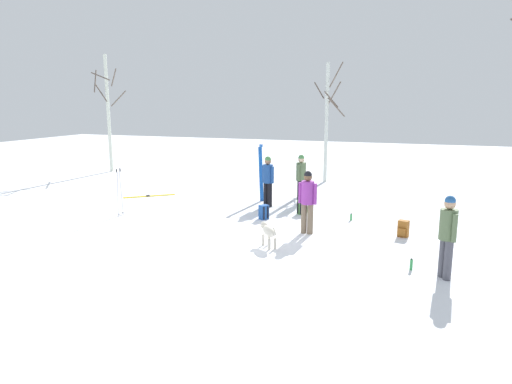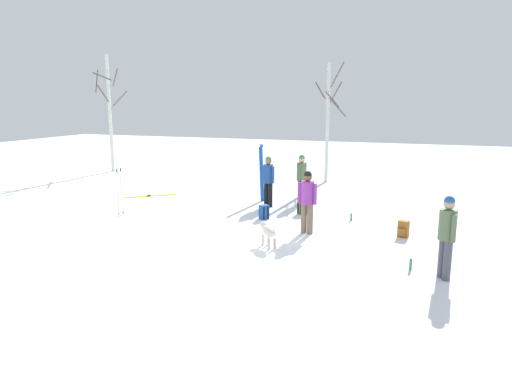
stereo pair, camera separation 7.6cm
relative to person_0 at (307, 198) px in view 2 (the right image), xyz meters
name	(u,v)px [view 2 (the right image)]	position (x,y,z in m)	size (l,w,h in m)	color
ground_plane	(236,242)	(-1.51, -1.36, -0.98)	(60.00, 60.00, 0.00)	white
person_0	(307,198)	(0.00, 0.00, 0.00)	(0.52, 0.34, 1.72)	#72604C
person_1	(268,178)	(-2.02, 2.73, 0.00)	(0.48, 0.34, 1.72)	black
person_2	(447,232)	(3.39, -2.22, 0.00)	(0.34, 0.46, 1.72)	#4C4C56
person_3	(302,176)	(-1.08, 3.57, 0.00)	(0.34, 0.51, 1.72)	black
dog	(268,232)	(-0.62, -1.46, -0.59)	(0.62, 0.71, 0.57)	beige
ski_pair_planted_0	(262,173)	(-2.52, 3.47, 0.03)	(0.19, 0.09, 2.04)	blue
ski_pair_lying_0	(150,196)	(-6.75, 2.83, -0.97)	(1.59, 1.34, 0.05)	yellow
ski_poles_0	(120,191)	(-5.96, -0.05, -0.19)	(0.07, 0.28, 1.49)	#B2B2BC
backpack_0	(302,208)	(-0.65, 2.04, -0.77)	(0.33, 0.34, 0.44)	#4C7F3F
backpack_1	(264,212)	(-1.60, 1.06, -0.77)	(0.34, 0.34, 0.44)	#1E4C99
backpack_2	(403,229)	(2.48, 0.55, -0.77)	(0.30, 0.33, 0.44)	#99591E
water_bottle_0	(411,265)	(2.75, -1.95, -0.86)	(0.06, 0.06, 0.26)	green
water_bottle_1	(351,217)	(0.93, 1.80, -0.88)	(0.06, 0.06, 0.22)	green
birch_tree_0	(110,111)	(-11.99, 7.59, 2.06)	(1.58, 1.58, 5.75)	silver
birch_tree_1	(328,120)	(-1.13, 8.24, 1.75)	(1.36, 1.41, 5.15)	silver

